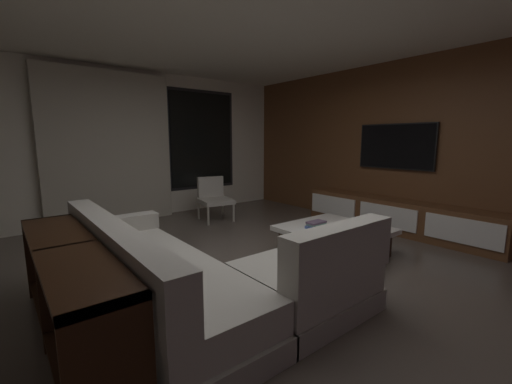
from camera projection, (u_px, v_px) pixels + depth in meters
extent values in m
plane|color=#564C44|center=(265.00, 280.00, 3.40)|extent=(9.20, 9.20, 0.00)
cube|color=silver|center=(138.00, 145.00, 6.01)|extent=(6.60, 0.12, 2.70)
cube|color=black|center=(202.00, 140.00, 6.74)|extent=(1.52, 0.02, 2.02)
cube|color=black|center=(202.00, 140.00, 6.73)|extent=(1.40, 0.03, 1.90)
cube|color=#BCB5A3|center=(110.00, 149.00, 5.54)|extent=(2.10, 0.12, 2.60)
cube|color=brown|center=(414.00, 147.00, 5.07)|extent=(0.12, 7.80, 2.70)
plane|color=silver|center=(267.00, 3.00, 2.97)|extent=(8.20, 8.20, 0.00)
cube|color=gray|center=(159.00, 298.00, 2.82)|extent=(0.90, 2.50, 0.18)
cube|color=#B2ADA3|center=(158.00, 275.00, 2.79)|extent=(0.86, 2.42, 0.24)
cube|color=#B2ADA3|center=(112.00, 248.00, 2.52)|extent=(0.20, 2.50, 0.40)
cube|color=#B2ADA3|center=(117.00, 225.00, 3.64)|extent=(0.90, 0.20, 0.18)
cube|color=gray|center=(304.00, 299.00, 2.81)|extent=(1.10, 0.90, 0.18)
cube|color=#B2ADA3|center=(305.00, 276.00, 2.78)|extent=(1.07, 0.86, 0.24)
cube|color=#B2ADA3|center=(340.00, 251.00, 2.45)|extent=(1.10, 0.20, 0.40)
cube|color=beige|center=(109.00, 235.00, 3.02)|extent=(0.10, 0.36, 0.36)
cube|color=#B2A893|center=(141.00, 261.00, 2.37)|extent=(0.10, 0.36, 0.36)
cube|color=black|center=(334.00, 243.00, 4.12)|extent=(1.00, 1.00, 0.30)
cube|color=white|center=(335.00, 230.00, 4.10)|extent=(1.16, 1.16, 0.06)
cube|color=#3D5592|center=(317.00, 227.00, 4.07)|extent=(0.28, 0.16, 0.03)
cube|color=#86B3A3|center=(316.00, 224.00, 4.06)|extent=(0.21, 0.15, 0.03)
cube|color=#5E4B62|center=(316.00, 222.00, 4.06)|extent=(0.24, 0.14, 0.02)
cylinder|color=#B2ADA0|center=(234.00, 212.00, 5.78)|extent=(0.04, 0.04, 0.36)
cylinder|color=#B2ADA0|center=(208.00, 215.00, 5.55)|extent=(0.04, 0.04, 0.36)
cylinder|color=#B2ADA0|center=(223.00, 207.00, 6.21)|extent=(0.04, 0.04, 0.36)
cylinder|color=#B2ADA0|center=(199.00, 210.00, 5.98)|extent=(0.04, 0.04, 0.36)
cube|color=#B2ADA3|center=(216.00, 201.00, 5.85)|extent=(0.63, 0.64, 0.08)
cube|color=#B2ADA3|center=(211.00, 187.00, 6.02)|extent=(0.49, 0.16, 0.38)
cube|color=brown|center=(394.00, 216.00, 5.15)|extent=(0.44, 3.10, 0.52)
cube|color=white|center=(462.00, 231.00, 4.20)|extent=(0.02, 0.93, 0.33)
cube|color=white|center=(387.00, 216.00, 5.00)|extent=(0.02, 0.93, 0.33)
cube|color=white|center=(332.00, 206.00, 5.81)|extent=(0.02, 0.93, 0.33)
cube|color=black|center=(451.00, 237.00, 4.49)|extent=(0.33, 0.68, 0.19)
cube|color=#C481CA|center=(472.00, 243.00, 4.29)|extent=(0.03, 0.04, 0.15)
cube|color=#C4D48F|center=(466.00, 241.00, 4.35)|extent=(0.03, 0.04, 0.18)
cube|color=#AD4964|center=(459.00, 241.00, 4.41)|extent=(0.03, 0.04, 0.14)
cube|color=slate|center=(454.00, 239.00, 4.46)|extent=(0.03, 0.04, 0.17)
cube|color=#515080|center=(448.00, 238.00, 4.52)|extent=(0.03, 0.04, 0.16)
cube|color=#D4A8A0|center=(442.00, 237.00, 4.58)|extent=(0.03, 0.04, 0.14)
cube|color=#A182D8|center=(436.00, 236.00, 4.64)|extent=(0.03, 0.04, 0.14)
cube|color=#9C5852|center=(431.00, 233.00, 4.69)|extent=(0.03, 0.04, 0.19)
cube|color=black|center=(396.00, 146.00, 5.20)|extent=(0.04, 1.26, 0.72)
cube|color=black|center=(396.00, 146.00, 5.20)|extent=(0.05, 1.22, 0.68)
cube|color=black|center=(66.00, 248.00, 2.23)|extent=(0.40, 2.10, 0.04)
cube|color=black|center=(74.00, 325.00, 2.32)|extent=(0.38, 2.04, 0.03)
cube|color=black|center=(112.00, 378.00, 1.49)|extent=(0.40, 0.04, 0.74)
cube|color=black|center=(51.00, 255.00, 3.08)|extent=(0.40, 0.04, 0.74)
cube|color=black|center=(71.00, 295.00, 2.29)|extent=(0.38, 0.03, 0.74)
cube|color=silver|center=(102.00, 373.00, 1.66)|extent=(0.18, 0.04, 0.23)
cube|color=silver|center=(91.00, 348.00, 1.84)|extent=(0.18, 0.04, 0.26)
cube|color=silver|center=(82.00, 329.00, 2.02)|extent=(0.18, 0.04, 0.26)
cube|color=white|center=(76.00, 315.00, 2.21)|extent=(0.18, 0.04, 0.23)
cube|color=white|center=(70.00, 300.00, 2.39)|extent=(0.18, 0.04, 0.25)
cube|color=silver|center=(63.00, 290.00, 2.57)|extent=(0.18, 0.04, 0.24)
cube|color=silver|center=(58.00, 281.00, 2.75)|extent=(0.18, 0.04, 0.23)
cube|color=silver|center=(56.00, 272.00, 2.94)|extent=(0.18, 0.04, 0.23)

